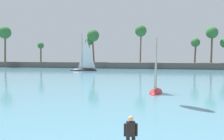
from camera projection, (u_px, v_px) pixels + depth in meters
name	position (u px, v px, depth m)	size (l,w,h in m)	color
sea	(152.00, 71.00, 61.64)	(220.00, 104.06, 0.06)	teal
palm_headland	(150.00, 60.00, 73.42)	(113.95, 6.48, 13.26)	#514C47
person_at_waterline	(131.00, 135.00, 9.86)	(0.53, 0.28, 1.67)	black
sailboat_near_shore	(84.00, 67.00, 63.37)	(7.10, 3.69, 9.87)	black
sailboat_mid_bay	(156.00, 87.00, 26.53)	(1.59, 4.35, 6.19)	red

